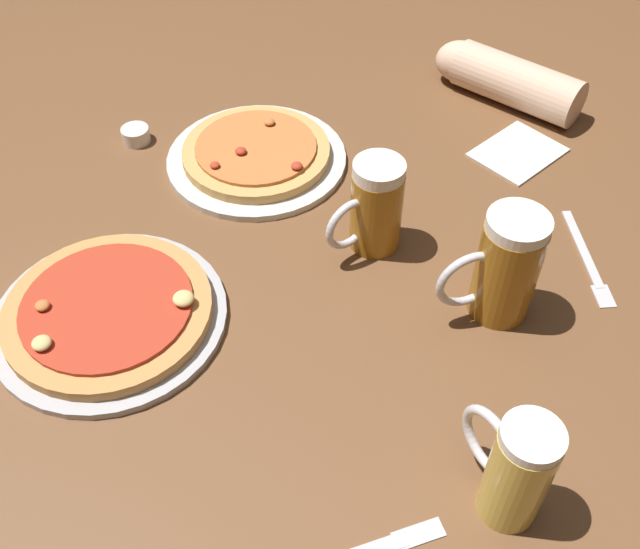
{
  "coord_description": "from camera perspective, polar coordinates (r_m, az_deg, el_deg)",
  "views": [
    {
      "loc": [
        0.25,
        -0.7,
        0.82
      ],
      "look_at": [
        0.0,
        0.0,
        0.02
      ],
      "focal_mm": 41.64,
      "sensor_mm": 36.0,
      "label": 1
    }
  ],
  "objects": [
    {
      "name": "ground_plane",
      "position": [
        1.12,
        -0.0,
        -1.22
      ],
      "size": [
        2.4,
        2.4,
        0.03
      ],
      "primitive_type": "cube",
      "color": "brown"
    },
    {
      "name": "diner_arm",
      "position": [
        1.5,
        13.85,
        14.48
      ],
      "size": [
        0.3,
        0.16,
        0.09
      ],
      "color": "beige",
      "rests_on": "ground_plane"
    },
    {
      "name": "ramekin_sauce",
      "position": [
        1.4,
        -13.98,
        10.37
      ],
      "size": [
        0.05,
        0.05,
        0.03
      ],
      "primitive_type": "cylinder",
      "color": "silver",
      "rests_on": "ground_plane"
    },
    {
      "name": "beer_mug_pale",
      "position": [
        1.04,
        13.99,
        0.55
      ],
      "size": [
        0.13,
        0.11,
        0.17
      ],
      "color": "#9E6619",
      "rests_on": "ground_plane"
    },
    {
      "name": "beer_mug_amber",
      "position": [
        1.12,
        4.19,
        5.2
      ],
      "size": [
        0.1,
        0.12,
        0.15
      ],
      "color": "#9E6619",
      "rests_on": "ground_plane"
    },
    {
      "name": "fork_left",
      "position": [
        1.21,
        19.86,
        1.15
      ],
      "size": [
        0.1,
        0.2,
        0.01
      ],
      "color": "silver",
      "rests_on": "ground_plane"
    },
    {
      "name": "pizza_plate_near",
      "position": [
        1.09,
        -15.92,
        -2.87
      ],
      "size": [
        0.33,
        0.33,
        0.05
      ],
      "color": "#B2B2B7",
      "rests_on": "ground_plane"
    },
    {
      "name": "pizza_plate_far",
      "position": [
        1.32,
        -4.91,
        9.15
      ],
      "size": [
        0.31,
        0.31,
        0.05
      ],
      "color": "silver",
      "rests_on": "ground_plane"
    },
    {
      "name": "napkin_folded",
      "position": [
        1.38,
        14.98,
        9.12
      ],
      "size": [
        0.17,
        0.19,
        0.01
      ],
      "primitive_type": "cube",
      "rotation": [
        0.0,
        0.0,
        -0.49
      ],
      "color": "silver",
      "rests_on": "ground_plane"
    },
    {
      "name": "beer_mug_dark",
      "position": [
        0.87,
        14.76,
        -14.24
      ],
      "size": [
        0.11,
        0.1,
        0.16
      ],
      "color": "gold",
      "rests_on": "ground_plane"
    }
  ]
}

